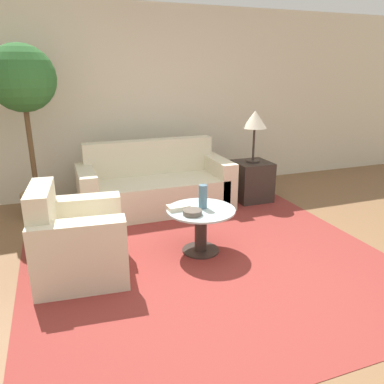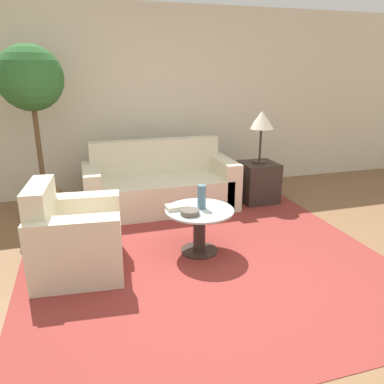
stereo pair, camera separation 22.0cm
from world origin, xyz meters
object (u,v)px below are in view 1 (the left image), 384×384
Objects in this scene: sofa_main at (155,187)px; table_lamp at (255,121)px; armchair at (74,244)px; coffee_table at (201,224)px; vase at (203,197)px; book_stack at (178,207)px; potted_plant at (24,93)px; bowl at (192,212)px.

table_lamp reaches higher than sofa_main.
coffee_table is (1.19, 0.02, 0.00)m from armchair.
coffee_table is at bearing -139.70° from vase.
coffee_table is 2.87× the size of vase.
table_lamp is at bearing 44.56° from coffee_table.
vase is 1.10× the size of book_stack.
coffee_table is at bearing -135.44° from table_lamp.
book_stack is at bearing -79.59° from armchair.
book_stack is at bearing -48.96° from potted_plant.
potted_plant is at bearing 135.05° from vase.
table_lamp is at bearing 44.22° from bowl.
bowl is at bearing -91.01° from sofa_main.
sofa_main is at bearing 88.99° from bowl.
bowl is (-1.37, -1.33, -0.62)m from table_lamp.
potted_plant is 8.65× the size of vase.
bowl is at bearing -135.78° from table_lamp.
sofa_main reaches higher than bowl.
armchair is 1.26m from vase.
potted_plant reaches higher than bowl.
potted_plant is (-2.77, 0.36, 0.40)m from table_lamp.
vase is (0.03, 0.03, 0.28)m from coffee_table.
sofa_main reaches higher than vase.
potted_plant is at bearing 17.36° from armchair.
book_stack is at bearing 170.08° from vase.
armchair is 1.00m from book_stack.
sofa_main is 1.58m from table_lamp.
potted_plant is 11.30× the size of bowl.
table_lamp is at bearing -57.54° from armchair.
armchair is at bearing -179.19° from coffee_table.
potted_plant reaches higher than coffee_table.
potted_plant is 2.39m from vase.
bowl is at bearing -68.50° from book_stack.
potted_plant is (-1.43, 0.21, 1.20)m from sofa_main.
armchair is at bearing 174.98° from bowl.
book_stack is at bearing 162.23° from coffee_table.
armchair is at bearing -153.03° from table_lamp.
sofa_main is at bearing 81.81° from book_stack.
bowl is at bearing -89.53° from armchair.
vase is 1.31× the size of bowl.
coffee_table is at bearing -83.70° from armchair.
potted_plant is at bearing 134.03° from coffee_table.
armchair is (-1.09, -1.39, 0.00)m from sofa_main.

